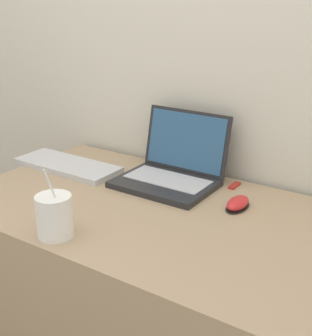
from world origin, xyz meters
TOP-DOWN VIEW (x-y plane):
  - wall_back at (0.00, 0.75)m, footprint 7.00×0.04m
  - desk at (0.00, 0.35)m, footprint 1.27×0.71m
  - laptop at (-0.08, 0.56)m, footprint 0.32×0.29m
  - drink_cup at (-0.14, 0.07)m, footprint 0.10×0.10m
  - computer_mouse at (0.19, 0.50)m, footprint 0.06×0.11m
  - external_keyboard at (-0.48, 0.46)m, footprint 0.41×0.16m
  - usb_stick at (0.11, 0.64)m, footprint 0.02×0.06m

SIDE VIEW (x-z plane):
  - desk at x=0.00m, z-range 0.00..0.73m
  - usb_stick at x=0.11m, z-range 0.73..0.74m
  - external_keyboard at x=-0.48m, z-range 0.73..0.75m
  - computer_mouse at x=0.19m, z-range 0.73..0.76m
  - laptop at x=-0.08m, z-range 0.67..0.90m
  - drink_cup at x=-0.14m, z-range 0.69..0.89m
  - wall_back at x=0.00m, z-range 0.00..2.50m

